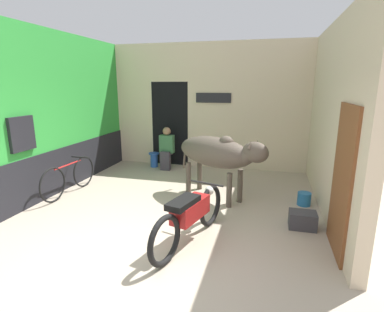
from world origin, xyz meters
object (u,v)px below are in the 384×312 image
at_px(cow, 218,153).
at_px(shopkeeper_seated, 166,147).
at_px(crate, 303,220).
at_px(motorcycle_near, 190,214).
at_px(plastic_stool, 154,159).
at_px(bucket, 304,199).
at_px(bicycle, 69,177).

relative_size(cow, shopkeeper_seated, 1.78).
xyz_separation_m(cow, crate, (1.62, -0.95, -0.85)).
bearing_deg(motorcycle_near, plastic_stool, 118.72).
xyz_separation_m(cow, bucket, (1.74, 0.09, -0.86)).
height_order(cow, shopkeeper_seated, cow).
bearing_deg(motorcycle_near, shopkeeper_seated, 114.24).
xyz_separation_m(plastic_stool, bucket, (3.94, -1.91, -0.09)).
distance_m(bicycle, bucket, 4.96).
height_order(bicycle, shopkeeper_seated, shopkeeper_seated).
distance_m(shopkeeper_seated, crate, 4.44).
relative_size(motorcycle_near, bicycle, 1.15).
height_order(cow, crate, cow).
xyz_separation_m(cow, bicycle, (-3.17, -0.52, -0.61)).
bearing_deg(cow, crate, -30.40).
bearing_deg(cow, motorcycle_near, -92.34).
bearing_deg(bucket, cow, -177.16).
height_order(bicycle, crate, bicycle).
relative_size(motorcycle_near, bucket, 7.64).
distance_m(plastic_stool, crate, 4.82).
xyz_separation_m(cow, motorcycle_near, (-0.08, -1.88, -0.52)).
relative_size(shopkeeper_seated, bucket, 4.56).
bearing_deg(motorcycle_near, bucket, 47.25).
height_order(motorcycle_near, bicycle, motorcycle_near).
bearing_deg(cow, plastic_stool, 137.79).
bearing_deg(cow, bicycle, -170.77).
xyz_separation_m(bicycle, plastic_stool, (0.97, 2.51, -0.15)).
relative_size(cow, bucket, 8.13).
xyz_separation_m(motorcycle_near, bucket, (1.82, 1.97, -0.33)).
xyz_separation_m(motorcycle_near, crate, (1.69, 0.93, -0.32)).
distance_m(bicycle, shopkeeper_seated, 2.79).
bearing_deg(plastic_stool, shopkeeper_seated, -14.85).
bearing_deg(bucket, crate, -96.81).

